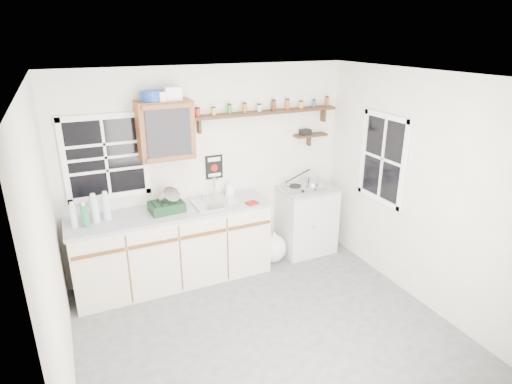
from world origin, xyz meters
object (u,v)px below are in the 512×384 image
upper_cabinet (165,130)px  spice_shelf (266,112)px  hotplate (304,187)px  right_cabinet (306,219)px  main_cabinet (174,246)px  dish_rack (168,204)px

upper_cabinet → spice_shelf: 1.28m
hotplate → right_cabinet: bearing=21.1°
hotplate → upper_cabinet: bearing=-179.0°
main_cabinet → right_cabinet: main_cabinet is taller
main_cabinet → upper_cabinet: upper_cabinet is taller
dish_rack → hotplate: (1.80, 0.01, -0.07)m
dish_rack → hotplate: size_ratio=0.73×
right_cabinet → upper_cabinet: upper_cabinet is taller
upper_cabinet → hotplate: (1.73, -0.14, -0.88)m
upper_cabinet → spice_shelf: upper_cabinet is taller
right_cabinet → spice_shelf: size_ratio=0.48×
upper_cabinet → spice_shelf: (1.27, 0.07, 0.10)m
upper_cabinet → hotplate: size_ratio=1.21×
main_cabinet → right_cabinet: 1.84m
right_cabinet → spice_shelf: bearing=160.4°
upper_cabinet → dish_rack: size_ratio=1.65×
right_cabinet → spice_shelf: spice_shelf is taller
right_cabinet → hotplate: 0.49m
right_cabinet → hotplate: bearing=-164.5°
right_cabinet → main_cabinet: bearing=-179.2°
upper_cabinet → dish_rack: 0.83m
main_cabinet → right_cabinet: (1.83, 0.03, -0.01)m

